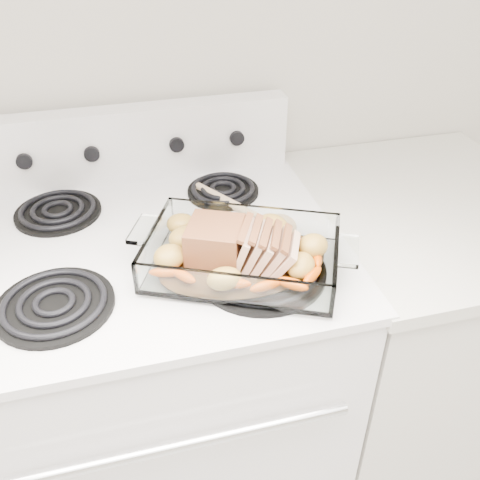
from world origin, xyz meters
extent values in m
cube|color=white|center=(0.00, 1.66, 0.46)|extent=(0.76, 0.65, 0.92)
cylinder|color=silver|center=(0.00, 1.30, 0.74)|extent=(0.61, 0.02, 0.02)
cube|color=white|center=(0.00, 1.66, 0.93)|extent=(0.78, 0.67, 0.02)
cube|color=white|center=(0.00, 1.95, 1.03)|extent=(0.76, 0.06, 0.18)
cylinder|color=black|center=(-0.19, 1.50, 0.94)|extent=(0.21, 0.21, 0.01)
cylinder|color=black|center=(0.19, 1.50, 0.94)|extent=(0.25, 0.25, 0.01)
cylinder|color=black|center=(-0.19, 1.81, 0.94)|extent=(0.19, 0.19, 0.01)
cylinder|color=black|center=(0.19, 1.81, 0.94)|extent=(0.17, 0.17, 0.01)
cylinder|color=black|center=(-0.25, 1.92, 1.03)|extent=(0.04, 0.02, 0.04)
cylinder|color=black|center=(-0.10, 1.92, 1.03)|extent=(0.04, 0.02, 0.04)
cylinder|color=black|center=(0.10, 1.92, 1.03)|extent=(0.04, 0.02, 0.04)
cylinder|color=black|center=(0.25, 1.92, 1.03)|extent=(0.04, 0.02, 0.04)
cube|color=silver|center=(0.67, 1.66, 0.45)|extent=(0.55, 0.65, 0.90)
cube|color=silver|center=(0.67, 1.66, 0.92)|extent=(0.58, 0.68, 0.03)
cube|color=white|center=(0.16, 1.52, 0.95)|extent=(0.35, 0.23, 0.01)
cube|color=white|center=(0.16, 1.40, 0.98)|extent=(0.35, 0.01, 0.06)
cube|color=white|center=(0.16, 1.63, 0.98)|extent=(0.35, 0.01, 0.06)
cube|color=white|center=(-0.01, 1.52, 0.98)|extent=(0.01, 0.23, 0.06)
cube|color=white|center=(0.33, 1.52, 0.98)|extent=(0.01, 0.23, 0.06)
cylinder|color=#3B2611|center=(0.16, 1.52, 0.95)|extent=(0.20, 0.20, 0.00)
cube|color=brown|center=(0.11, 1.52, 0.99)|extent=(0.10, 0.10, 0.08)
cube|color=#D2AC90|center=(0.16, 1.52, 0.99)|extent=(0.04, 0.10, 0.08)
cube|color=#D2AC90|center=(0.18, 1.52, 0.99)|extent=(0.04, 0.09, 0.07)
cube|color=#D2AC90|center=(0.20, 1.52, 0.99)|extent=(0.04, 0.09, 0.07)
cube|color=#D2AC90|center=(0.22, 1.52, 0.99)|extent=(0.05, 0.09, 0.07)
cube|color=#D2AC90|center=(0.24, 1.52, 0.98)|extent=(0.05, 0.09, 0.06)
ellipsoid|color=#E34003|center=(0.01, 1.44, 0.96)|extent=(0.06, 0.02, 0.02)
ellipsoid|color=#E34003|center=(0.27, 1.44, 0.96)|extent=(0.06, 0.02, 0.02)
ellipsoid|color=#E34003|center=(0.32, 1.54, 0.96)|extent=(0.06, 0.02, 0.02)
ellipsoid|color=#E34003|center=(0.00, 1.56, 0.96)|extent=(0.06, 0.02, 0.02)
ellipsoid|color=olive|center=(0.00, 1.59, 0.97)|extent=(0.06, 0.05, 0.05)
ellipsoid|color=olive|center=(0.18, 1.60, 0.97)|extent=(0.06, 0.05, 0.05)
ellipsoid|color=olive|center=(0.28, 1.49, 0.97)|extent=(0.06, 0.05, 0.05)
cylinder|color=#E1B889|center=(0.19, 1.74, 0.95)|extent=(0.14, 0.21, 0.02)
ellipsoid|color=#E1B889|center=(0.28, 1.64, 0.95)|extent=(0.06, 0.08, 0.02)
camera|label=1|loc=(-0.05, 0.73, 1.58)|focal=40.00mm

